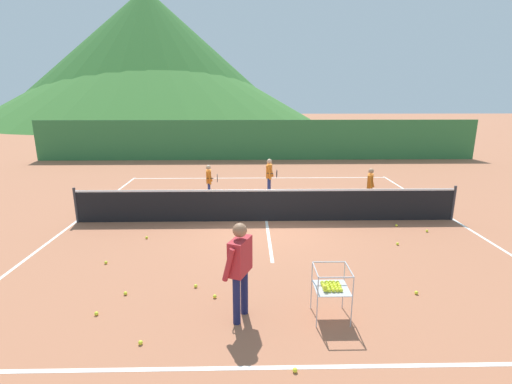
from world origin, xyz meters
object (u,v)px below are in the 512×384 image
at_px(tennis_net, 267,205).
at_px(instructor, 240,262).
at_px(tennis_ball_8, 416,293).
at_px(tennis_ball_6, 215,296).
at_px(tennis_ball_9, 396,225).
at_px(tennis_ball_10, 125,293).
at_px(tennis_ball_7, 96,314).
at_px(tennis_ball_2, 427,231).
at_px(tennis_ball_5, 295,370).
at_px(tennis_ball_11, 196,286).
at_px(tennis_ball_4, 147,237).
at_px(student_2, 370,184).
at_px(tennis_ball_0, 141,343).
at_px(student_1, 270,174).
at_px(tennis_ball_3, 398,244).
at_px(ball_cart, 331,286).
at_px(student_0, 209,179).
at_px(tennis_ball_1, 106,262).

xyz_separation_m(tennis_net, instructor, (-0.68, -4.95, 0.52)).
bearing_deg(tennis_ball_8, tennis_ball_6, -179.19).
bearing_deg(tennis_ball_9, tennis_ball_10, -151.12).
xyz_separation_m(tennis_ball_7, tennis_ball_10, (0.29, 0.67, 0.00)).
height_order(tennis_ball_2, tennis_ball_5, same).
height_order(tennis_ball_8, tennis_ball_11, same).
height_order(tennis_ball_4, tennis_ball_10, same).
height_order(student_2, tennis_ball_0, student_2).
bearing_deg(tennis_ball_7, tennis_net, 56.91).
xyz_separation_m(student_2, tennis_ball_4, (-6.70, -2.73, -0.75)).
height_order(student_1, tennis_ball_10, student_1).
bearing_deg(tennis_ball_6, tennis_ball_7, -165.32).
height_order(tennis_ball_2, tennis_ball_3, same).
distance_m(tennis_ball_0, tennis_ball_7, 1.25).
distance_m(student_1, tennis_ball_3, 5.71).
bearing_deg(tennis_ball_10, ball_cart, -12.29).
bearing_deg(tennis_net, tennis_ball_8, -58.23).
xyz_separation_m(tennis_ball_2, tennis_ball_10, (-7.23, -3.16, 0.00)).
height_order(tennis_net, instructor, instructor).
distance_m(student_0, tennis_ball_6, 6.80).
height_order(instructor, student_2, instructor).
distance_m(tennis_ball_3, tennis_ball_5, 5.36).
relative_size(tennis_net, ball_cart, 12.48).
relative_size(student_2, tennis_ball_6, 19.24).
bearing_deg(tennis_ball_8, tennis_ball_10, 179.05).
xyz_separation_m(student_1, tennis_ball_5, (-0.16, -9.19, -0.79)).
bearing_deg(tennis_ball_5, tennis_ball_9, 57.75).
distance_m(student_0, tennis_ball_9, 6.39).
relative_size(ball_cart, tennis_ball_2, 13.22).
xyz_separation_m(ball_cart, tennis_ball_1, (-4.56, 2.15, -0.55)).
relative_size(tennis_ball_8, tennis_ball_11, 1.00).
bearing_deg(student_1, tennis_ball_4, -128.93).
height_order(tennis_ball_5, tennis_ball_10, same).
relative_size(student_1, tennis_ball_7, 20.11).
distance_m(tennis_ball_3, tennis_ball_8, 2.44).
distance_m(student_0, tennis_ball_8, 8.11).
bearing_deg(tennis_ball_1, tennis_ball_10, -57.56).
bearing_deg(tennis_ball_9, student_0, 152.16).
bearing_deg(tennis_ball_4, tennis_ball_1, -109.24).
xyz_separation_m(tennis_ball_2, tennis_ball_5, (-4.27, -5.25, 0.00)).
distance_m(tennis_ball_0, tennis_ball_1, 3.20).
xyz_separation_m(tennis_net, tennis_ball_10, (-2.86, -4.17, -0.47)).
distance_m(student_0, tennis_ball_4, 4.03).
bearing_deg(tennis_ball_9, instructor, -134.82).
relative_size(tennis_ball_4, tennis_ball_5, 1.00).
xyz_separation_m(tennis_net, tennis_ball_3, (3.20, -1.89, -0.47)).
relative_size(tennis_ball_0, tennis_ball_11, 1.00).
xyz_separation_m(tennis_ball_3, tennis_ball_11, (-4.78, -2.03, 0.00)).
bearing_deg(instructor, tennis_ball_7, 177.32).
bearing_deg(tennis_ball_3, tennis_ball_0, -145.23).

